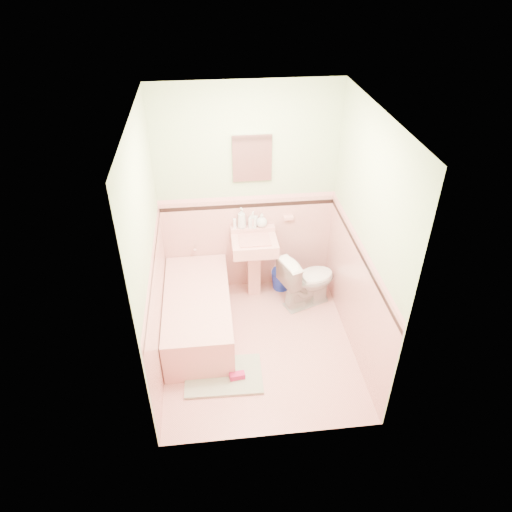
{
  "coord_description": "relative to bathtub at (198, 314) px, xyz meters",
  "views": [
    {
      "loc": [
        -0.43,
        -3.56,
        3.65
      ],
      "look_at": [
        0.0,
        0.25,
        1.0
      ],
      "focal_mm": 32.75,
      "sensor_mm": 36.0,
      "label": 1
    }
  ],
  "objects": [
    {
      "name": "cap_left",
      "position": [
        -0.35,
        -0.33,
        1.0
      ],
      "size": [
        0.0,
        2.2,
        2.2
      ],
      "primitive_type": "plane",
      "rotation": [
        1.57,
        0.0,
        1.57
      ],
      "color": "pink",
      "rests_on": "ground"
    },
    {
      "name": "floor",
      "position": [
        0.63,
        -0.33,
        -0.23
      ],
      "size": [
        2.2,
        2.2,
        0.0
      ],
      "primitive_type": "plane",
      "color": "pink",
      "rests_on": "ground"
    },
    {
      "name": "tube",
      "position": [
        0.47,
        0.71,
        0.7
      ],
      "size": [
        0.05,
        0.05,
        0.12
      ],
      "primitive_type": "cylinder",
      "rotation": [
        0.0,
        0.0,
        -0.42
      ],
      "color": "white",
      "rests_on": "sink"
    },
    {
      "name": "cap_front",
      "position": [
        0.63,
        -1.41,
        0.99
      ],
      "size": [
        2.0,
        0.0,
        2.0
      ],
      "primitive_type": "plane",
      "rotation": [
        -1.57,
        0.0,
        0.0
      ],
      "color": "pink",
      "rests_on": "ground"
    },
    {
      "name": "cap_back",
      "position": [
        0.63,
        0.75,
        0.99
      ],
      "size": [
        2.0,
        0.0,
        2.0
      ],
      "primitive_type": "plane",
      "rotation": [
        1.57,
        0.0,
        0.0
      ],
      "color": "pink",
      "rests_on": "ground"
    },
    {
      "name": "bucket",
      "position": [
        1.02,
        0.64,
        -0.1
      ],
      "size": [
        0.33,
        0.33,
        0.25
      ],
      "primitive_type": null,
      "rotation": [
        0.0,
        0.0,
        -0.43
      ],
      "color": "#172DAC",
      "rests_on": "floor"
    },
    {
      "name": "accent_left",
      "position": [
        -0.35,
        -0.33,
        0.89
      ],
      "size": [
        0.0,
        2.2,
        2.2
      ],
      "primitive_type": "plane",
      "rotation": [
        1.57,
        0.0,
        1.57
      ],
      "color": "black",
      "rests_on": "ground"
    },
    {
      "name": "shoe",
      "position": [
        0.36,
        -0.78,
        -0.16
      ],
      "size": [
        0.16,
        0.09,
        0.06
      ],
      "primitive_type": "cube",
      "rotation": [
        0.0,
        0.0,
        0.11
      ],
      "color": "#BF1E59",
      "rests_on": "bath_mat"
    },
    {
      "name": "toilet",
      "position": [
        1.28,
        0.32,
        0.11
      ],
      "size": [
        0.75,
        0.59,
        0.67
      ],
      "primitive_type": "imported",
      "rotation": [
        0.0,
        0.0,
        1.93
      ],
      "color": "white",
      "rests_on": "floor"
    },
    {
      "name": "wainscot_back",
      "position": [
        0.63,
        0.76,
        0.38
      ],
      "size": [
        2.0,
        0.0,
        2.0
      ],
      "primitive_type": "plane",
      "rotation": [
        1.57,
        0.0,
        0.0
      ],
      "color": "#EBA49E",
      "rests_on": "ground"
    },
    {
      "name": "accent_front",
      "position": [
        0.63,
        -1.41,
        0.9
      ],
      "size": [
        2.0,
        0.0,
        2.0
      ],
      "primitive_type": "plane",
      "rotation": [
        -1.57,
        0.0,
        0.0
      ],
      "color": "black",
      "rests_on": "ground"
    },
    {
      "name": "tub_faucet",
      "position": [
        0.0,
        0.72,
        0.41
      ],
      "size": [
        0.04,
        0.12,
        0.04
      ],
      "primitive_type": "cylinder",
      "rotation": [
        1.57,
        0.0,
        0.0
      ],
      "color": "silver",
      "rests_on": "wall_back"
    },
    {
      "name": "soap_bottle_right",
      "position": [
        0.79,
        0.71,
        0.72
      ],
      "size": [
        0.14,
        0.14,
        0.16
      ],
      "primitive_type": "imported",
      "rotation": [
        0.0,
        0.0,
        0.06
      ],
      "color": "#B2B2B2",
      "rests_on": "sink"
    },
    {
      "name": "sink_faucet",
      "position": [
        0.68,
        0.67,
        0.72
      ],
      "size": [
        0.02,
        0.02,
        0.1
      ],
      "primitive_type": "cylinder",
      "color": "silver",
      "rests_on": "sink"
    },
    {
      "name": "wall_right",
      "position": [
        1.63,
        -0.33,
        1.02
      ],
      "size": [
        0.0,
        2.5,
        2.5
      ],
      "primitive_type": "plane",
      "rotation": [
        1.57,
        0.0,
        -1.57
      ],
      "color": "#F4E2C7",
      "rests_on": "ground"
    },
    {
      "name": "soap_dish",
      "position": [
        1.1,
        0.73,
        0.72
      ],
      "size": [
        0.11,
        0.07,
        0.04
      ],
      "primitive_type": "cube",
      "color": "pink",
      "rests_on": "wall_back"
    },
    {
      "name": "sink",
      "position": [
        0.68,
        0.53,
        0.18
      ],
      "size": [
        0.51,
        0.48,
        0.81
      ],
      "primitive_type": null,
      "color": "pink",
      "rests_on": "floor"
    },
    {
      "name": "wainscot_right",
      "position": [
        1.62,
        -0.33,
        0.38
      ],
      "size": [
        0.0,
        2.2,
        2.2
      ],
      "primitive_type": "plane",
      "rotation": [
        1.57,
        0.0,
        -1.57
      ],
      "color": "#EBA49E",
      "rests_on": "ground"
    },
    {
      "name": "ceiling",
      "position": [
        0.63,
        -0.33,
        2.27
      ],
      "size": [
        2.2,
        2.2,
        0.0
      ],
      "primitive_type": "plane",
      "rotation": [
        3.14,
        0.0,
        0.0
      ],
      "color": "white",
      "rests_on": "ground"
    },
    {
      "name": "wall_front",
      "position": [
        0.63,
        -1.43,
        1.02
      ],
      "size": [
        2.5,
        0.0,
        2.5
      ],
      "primitive_type": "plane",
      "rotation": [
        -1.57,
        0.0,
        0.0
      ],
      "color": "#F4E2C7",
      "rests_on": "ground"
    },
    {
      "name": "soap_bottle_mid",
      "position": [
        0.69,
        0.71,
        0.74
      ],
      "size": [
        0.11,
        0.12,
        0.2
      ],
      "primitive_type": "imported",
      "rotation": [
        0.0,
        0.0,
        -0.37
      ],
      "color": "#B2B2B2",
      "rests_on": "sink"
    },
    {
      "name": "bath_mat",
      "position": [
        0.23,
        -0.72,
        -0.21
      ],
      "size": [
        0.78,
        0.53,
        0.03
      ],
      "primitive_type": "cube",
      "rotation": [
        0.0,
        0.0,
        -0.03
      ],
      "color": "#97A186",
      "rests_on": "floor"
    },
    {
      "name": "bathtub",
      "position": [
        0.0,
        0.0,
        0.0
      ],
      "size": [
        0.7,
        1.5,
        0.45
      ],
      "primitive_type": "cube",
      "color": "pink",
      "rests_on": "floor"
    },
    {
      "name": "wainscot_left",
      "position": [
        -0.36,
        -0.33,
        0.38
      ],
      "size": [
        0.0,
        2.2,
        2.2
      ],
      "primitive_type": "plane",
      "rotation": [
        1.57,
        0.0,
        1.57
      ],
      "color": "#EBA49E",
      "rests_on": "ground"
    },
    {
      "name": "wall_back",
      "position": [
        0.63,
        0.77,
        1.02
      ],
      "size": [
        2.5,
        0.0,
        2.5
      ],
      "primitive_type": "plane",
      "rotation": [
        1.57,
        0.0,
        0.0
      ],
      "color": "#F4E2C7",
      "rests_on": "ground"
    },
    {
      "name": "medicine_cabinet",
      "position": [
        0.68,
        0.74,
        1.47
      ],
      "size": [
        0.41,
        0.04,
        0.51
      ],
      "primitive_type": "cube",
      "color": "white",
      "rests_on": "wall_back"
    },
    {
      "name": "wall_left",
      "position": [
        -0.37,
        -0.33,
        1.02
      ],
      "size": [
        0.0,
        2.5,
        2.5
      ],
      "primitive_type": "plane",
      "rotation": [
        1.57,
        0.0,
        1.57
      ],
      "color": "#F4E2C7",
      "rests_on": "ground"
    },
    {
      "name": "soap_bottle_left",
      "position": [
        0.56,
        0.71,
        0.76
      ],
      "size": [
        0.12,
        0.12,
        0.25
      ],
      "primitive_type": "imported",
      "rotation": [
        0.0,
        0.0,
        0.27
      ],
      "color": "#B2B2B2",
      "rests_on": "sink"
    },
    {
      "name": "accent_right",
      "position": [
        1.61,
        -0.33,
        0.89
      ],
      "size": [
        0.0,
        2.2,
        2.2
      ],
      "primitive_type": "plane",
      "rotation": [
        1.57,
        0.0,
        -1.57
      ],
      "color": "black",
      "rests_on": "ground"
    },
    {
      "name": "wainscot_front",
      "position": [
        0.63,
        -1.42,
        0.38
      ],
      "size": [
        2.0,
        0.0,
        2.0
      ],
      "primitive_type": "plane",
      "rotation": [
        -1.57,
        0.0,
        0.0
      ],
      "color": "#EBA49E",
      "rests_on": "ground"
    },
    {
      "name": "cap_right",
      "position": [
        1.61,
        -0.33,
        1.0
      ],
      "size": [
        0.0,
        2.2,
        2.2
      ],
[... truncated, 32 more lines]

